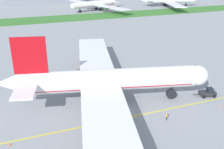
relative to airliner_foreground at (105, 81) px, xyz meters
name	(u,v)px	position (x,y,z in m)	size (l,w,h in m)	color
ground_plane	(121,111)	(1.75, -5.43, -5.71)	(600.00, 600.00, 0.00)	gray
apron_taxi_line	(126,118)	(1.75, -8.46, -5.71)	(280.00, 0.36, 0.01)	yellow
grass_median_strip	(47,19)	(1.75, 113.84, -5.66)	(320.00, 24.00, 0.10)	#38722D
airliner_foreground	(105,81)	(0.00, 0.00, 0.00)	(49.78, 79.79, 16.83)	white
pushback_tug	(208,92)	(25.48, -6.21, -4.72)	(5.91, 3.44, 2.16)	#26262B
ground_crew_wingwalker_port	(167,116)	(9.58, -12.34, -4.66)	(0.50, 0.50, 1.73)	black
ground_crew_marshaller_front	(97,90)	(-0.57, 5.48, -4.73)	(0.36, 0.54, 1.61)	black
traffic_cone_near_nose	(10,144)	(-22.21, -9.57, -5.43)	(0.36, 0.36, 0.58)	#F2590C
traffic_cone_port_wing	(220,105)	(24.71, -11.65, -5.43)	(0.36, 0.36, 0.58)	#F2590C
parked_airliner_far_left	(96,4)	(40.52, 135.87, -0.91)	(40.66, 65.35, 14.15)	white
parked_airliner_far_centre	(168,1)	(102.50, 136.40, -1.05)	(44.54, 72.64, 13.73)	white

